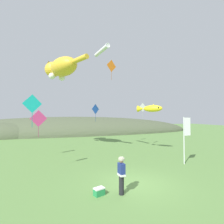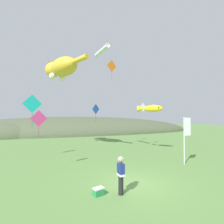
{
  "view_description": "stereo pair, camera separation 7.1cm",
  "coord_description": "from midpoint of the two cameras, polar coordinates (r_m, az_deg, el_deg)",
  "views": [
    {
      "loc": [
        -4.25,
        -8.71,
        3.73
      ],
      "look_at": [
        0.0,
        4.0,
        4.04
      ],
      "focal_mm": 28.0,
      "sensor_mm": 36.0,
      "label": 1
    },
    {
      "loc": [
        -4.18,
        -8.73,
        3.73
      ],
      "look_at": [
        0.0,
        4.0,
        4.04
      ],
      "focal_mm": 28.0,
      "sensor_mm": 36.0,
      "label": 2
    }
  ],
  "objects": [
    {
      "name": "kite_spool",
      "position": [
        9.43,
        -3.65,
        -23.95
      ],
      "size": [
        0.16,
        0.2,
        0.2
      ],
      "color": "olive",
      "rests_on": "ground"
    },
    {
      "name": "kite_diamond_orange",
      "position": [
        20.75,
        0.01,
        14.78
      ],
      "size": [
        1.31,
        0.57,
        2.31
      ],
      "color": "orange"
    },
    {
      "name": "kite_fish_windsock",
      "position": [
        18.65,
        12.5,
        1.13
      ],
      "size": [
        2.29,
        2.48,
        0.82
      ],
      "color": "yellow"
    },
    {
      "name": "kite_diamond_teal",
      "position": [
        12.15,
        -24.43,
        2.39
      ],
      "size": [
        1.12,
        0.42,
        2.09
      ],
      "color": "#19BFBF"
    },
    {
      "name": "kite_diamond_pink",
      "position": [
        16.71,
        -22.67,
        -2.0
      ],
      "size": [
        1.4,
        0.52,
        2.38
      ],
      "color": "#E53F8C"
    },
    {
      "name": "distant_hill_ridge",
      "position": [
        38.84,
        -13.75,
        -6.79
      ],
      "size": [
        57.27,
        15.54,
        7.14
      ],
      "color": "#4C563D",
      "rests_on": "ground"
    },
    {
      "name": "kite_diamond_blue",
      "position": [
        20.93,
        -5.22,
        0.91
      ],
      "size": [
        1.03,
        0.7,
        2.13
      ],
      "color": "blue"
    },
    {
      "name": "kite_tube_streamer",
      "position": [
        17.46,
        -3.21,
        19.4
      ],
      "size": [
        0.8,
        2.84,
        0.44
      ],
      "color": "white"
    },
    {
      "name": "kite_diamond_white",
      "position": [
        21.24,
        10.19,
        1.46
      ],
      "size": [
        1.04,
        0.28,
        1.97
      ],
      "color": "white"
    },
    {
      "name": "kite_giant_cat",
      "position": [
        20.76,
        -16.12,
        13.64
      ],
      "size": [
        4.11,
        7.25,
        2.37
      ],
      "color": "gold"
    },
    {
      "name": "festival_banner_pole",
      "position": [
        14.87,
        23.1,
        -6.41
      ],
      "size": [
        0.66,
        0.08,
        3.65
      ],
      "color": "silver",
      "rests_on": "ground"
    },
    {
      "name": "picnic_cooler",
      "position": [
        9.03,
        -4.18,
        -24.46
      ],
      "size": [
        0.57,
        0.47,
        0.36
      ],
      "color": "#268C4C",
      "rests_on": "ground"
    },
    {
      "name": "festival_attendant",
      "position": [
        8.82,
        3.16,
        -19.66
      ],
      "size": [
        0.3,
        0.44,
        1.77
      ],
      "color": "black",
      "rests_on": "ground"
    },
    {
      "name": "ground_plane",
      "position": [
        10.38,
        7.69,
        -22.37
      ],
      "size": [
        120.0,
        120.0,
        0.0
      ],
      "primitive_type": "plane",
      "color": "#5B8442"
    }
  ]
}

